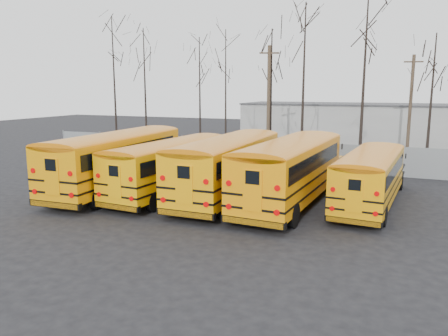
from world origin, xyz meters
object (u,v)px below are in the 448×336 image
at_px(utility_pole_right, 410,106).
at_px(bus_e, 371,173).
at_px(bus_d, 293,165).
at_px(utility_pole_left, 269,101).
at_px(bus_a, 119,156).
at_px(bus_c, 229,161).
at_px(bus_b, 173,162).

bearing_deg(utility_pole_right, bus_e, -109.96).
bearing_deg(bus_e, utility_pole_right, 88.52).
bearing_deg(bus_d, utility_pole_left, 114.81).
height_order(utility_pole_left, utility_pole_right, utility_pole_left).
bearing_deg(bus_d, bus_a, -171.44).
relative_size(bus_a, bus_c, 1.03).
distance_m(bus_a, bus_c, 6.46).
height_order(bus_b, utility_pole_right, utility_pole_right).
bearing_deg(bus_a, utility_pole_left, 72.56).
height_order(bus_b, bus_d, bus_d).
bearing_deg(bus_e, bus_a, -167.66).
height_order(bus_b, bus_e, bus_b).
bearing_deg(bus_a, bus_b, 4.33).
bearing_deg(bus_e, bus_d, -160.05).
xyz_separation_m(bus_c, utility_pole_left, (-2.23, 14.47, 2.81)).
distance_m(bus_b, utility_pole_right, 21.92).
xyz_separation_m(bus_d, utility_pole_right, (5.39, 17.71, 2.36)).
relative_size(bus_d, utility_pole_right, 1.44).
bearing_deg(utility_pole_left, utility_pole_right, -5.57).
height_order(bus_a, utility_pole_right, utility_pole_right).
bearing_deg(bus_d, bus_b, -172.19).
xyz_separation_m(bus_a, utility_pole_left, (4.17, 15.32, 2.76)).
distance_m(bus_b, bus_e, 10.36).
relative_size(bus_b, utility_pole_left, 1.19).
xyz_separation_m(bus_b, bus_c, (3.15, 0.48, 0.16)).
distance_m(bus_b, bus_c, 3.19).
relative_size(bus_b, utility_pole_right, 1.31).
relative_size(bus_b, bus_d, 0.91).
xyz_separation_m(bus_b, bus_e, (10.25, 1.53, -0.14)).
relative_size(bus_c, bus_e, 1.17).
relative_size(bus_e, utility_pole_right, 1.21).
height_order(bus_e, utility_pole_left, utility_pole_left).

